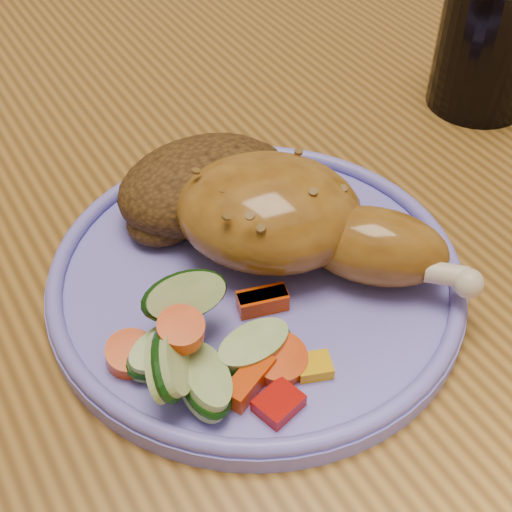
% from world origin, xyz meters
% --- Properties ---
extents(dining_table, '(0.90, 1.40, 0.75)m').
position_xyz_m(dining_table, '(0.00, 0.00, 0.67)').
color(dining_table, olive).
rests_on(dining_table, ground).
extents(chair_far, '(0.42, 0.42, 0.91)m').
position_xyz_m(chair_far, '(0.00, 0.63, 0.49)').
color(chair_far, '#4C2D16').
rests_on(chair_far, ground).
extents(plate, '(0.26, 0.26, 0.01)m').
position_xyz_m(plate, '(-0.04, -0.13, 0.76)').
color(plate, '#716CDD').
rests_on(plate, dining_table).
extents(plate_rim, '(0.25, 0.25, 0.01)m').
position_xyz_m(plate_rim, '(-0.04, -0.13, 0.77)').
color(plate_rim, '#716CDD').
rests_on(plate_rim, plate).
extents(chicken_leg, '(0.16, 0.18, 0.06)m').
position_xyz_m(chicken_leg, '(-0.01, -0.13, 0.79)').
color(chicken_leg, '#915F1E').
rests_on(chicken_leg, plate).
extents(rice_pilaf, '(0.12, 0.08, 0.05)m').
position_xyz_m(rice_pilaf, '(-0.04, -0.06, 0.78)').
color(rice_pilaf, '#4C3013').
rests_on(rice_pilaf, plate).
extents(vegetable_pile, '(0.11, 0.10, 0.05)m').
position_xyz_m(vegetable_pile, '(-0.10, -0.17, 0.78)').
color(vegetable_pile, '#A50A05').
rests_on(vegetable_pile, plate).
extents(drinking_glass, '(0.08, 0.08, 0.11)m').
position_xyz_m(drinking_glass, '(0.23, -0.04, 0.80)').
color(drinking_glass, black).
rests_on(drinking_glass, dining_table).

